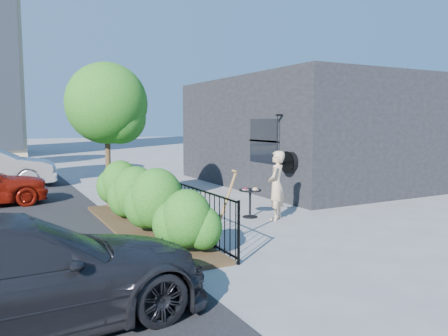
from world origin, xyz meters
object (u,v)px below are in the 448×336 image
woman (276,185)px  car_darkgrey (11,275)px  patio_tree (109,108)px  cafe_table (250,198)px  shovel (223,213)px

woman → car_darkgrey: bearing=-11.8°
woman → car_darkgrey: woman is taller
patio_tree → cafe_table: bearing=-43.8°
woman → car_darkgrey: (-5.99, -3.43, -0.17)m
cafe_table → woman: (0.45, -0.49, 0.36)m
woman → patio_tree: bearing=-85.9°
woman → car_darkgrey: 6.91m
patio_tree → cafe_table: 4.52m
cafe_table → woman: bearing=-47.3°
woman → car_darkgrey: size_ratio=0.36×
shovel → car_darkgrey: bearing=-153.0°
woman → cafe_table: bearing=-89.0°
patio_tree → woman: (3.27, -3.19, -1.91)m
cafe_table → shovel: shovel is taller
patio_tree → woman: patio_tree is taller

